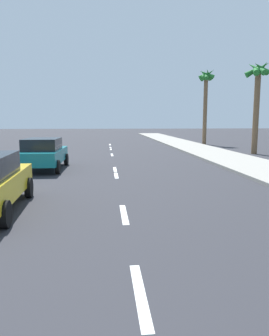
% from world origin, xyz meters
% --- Properties ---
extents(ground_plane, '(160.00, 160.00, 0.00)m').
position_xyz_m(ground_plane, '(0.00, 20.00, 0.00)').
color(ground_plane, '#2D2D33').
extents(sidewalk_strip, '(3.60, 80.00, 0.14)m').
position_xyz_m(sidewalk_strip, '(7.33, 22.00, 0.07)').
color(sidewalk_strip, '#9E998E').
rests_on(sidewalk_strip, ground).
extents(lane_stripe_2, '(0.16, 1.80, 0.01)m').
position_xyz_m(lane_stripe_2, '(0.00, 7.71, 0.00)').
color(lane_stripe_2, white).
rests_on(lane_stripe_2, ground).
extents(lane_stripe_3, '(0.16, 1.80, 0.01)m').
position_xyz_m(lane_stripe_3, '(0.00, 11.68, 0.00)').
color(lane_stripe_3, white).
rests_on(lane_stripe_3, ground).
extents(lane_stripe_4, '(0.16, 1.80, 0.01)m').
position_xyz_m(lane_stripe_4, '(0.00, 17.87, 0.00)').
color(lane_stripe_4, white).
rests_on(lane_stripe_4, ground).
extents(lane_stripe_5, '(0.16, 1.80, 0.01)m').
position_xyz_m(lane_stripe_5, '(0.00, 19.47, 0.00)').
color(lane_stripe_5, white).
rests_on(lane_stripe_5, ground).
extents(lane_stripe_6, '(0.16, 1.80, 0.01)m').
position_xyz_m(lane_stripe_6, '(0.00, 26.56, 0.00)').
color(lane_stripe_6, white).
rests_on(lane_stripe_6, ground).
extents(lane_stripe_7, '(0.16, 1.80, 0.01)m').
position_xyz_m(lane_stripe_7, '(0.00, 31.36, 0.00)').
color(lane_stripe_7, white).
rests_on(lane_stripe_7, ground).
extents(lane_stripe_8, '(0.16, 1.80, 0.01)m').
position_xyz_m(lane_stripe_8, '(0.00, 32.65, 0.00)').
color(lane_stripe_8, white).
rests_on(lane_stripe_8, ground).
extents(lane_stripe_9, '(0.16, 1.80, 0.01)m').
position_xyz_m(lane_stripe_9, '(0.00, 36.42, 0.00)').
color(lane_stripe_9, white).
rests_on(lane_stripe_9, ground).
extents(parked_car_teal, '(2.05, 4.36, 1.57)m').
position_xyz_m(parked_car_teal, '(-3.55, 19.85, 0.84)').
color(parked_car_teal, '#14727A').
rests_on(parked_car_teal, ground).
extents(palm_tree_far, '(1.83, 1.99, 6.76)m').
position_xyz_m(palm_tree_far, '(10.42, 26.31, 4.93)').
color(palm_tree_far, brown).
rests_on(palm_tree_far, ground).
extents(palm_tree_distant, '(1.69, 1.82, 7.65)m').
position_xyz_m(palm_tree_distant, '(9.67, 35.98, 5.74)').
color(palm_tree_distant, brown).
rests_on(palm_tree_distant, ground).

